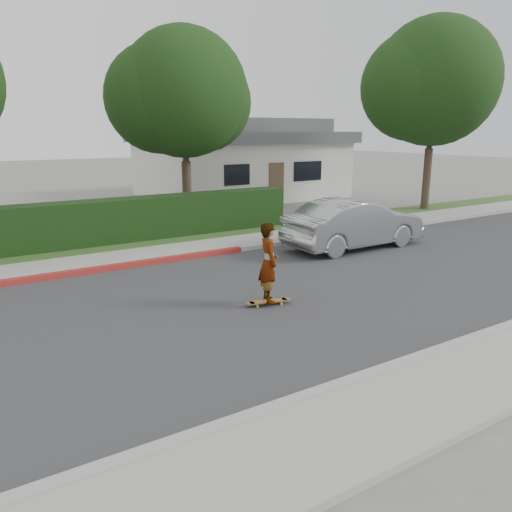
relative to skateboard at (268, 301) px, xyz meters
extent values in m
plane|color=slate|center=(0.97, 0.49, -0.09)|extent=(120.00, 120.00, 0.00)
cube|color=#2D2D30|center=(0.97, 0.49, -0.09)|extent=(60.00, 8.00, 0.01)
cube|color=#9E9E99|center=(0.97, -3.61, -0.02)|extent=(60.00, 0.20, 0.15)
cube|color=gray|center=(0.97, -4.51, -0.03)|extent=(60.00, 1.60, 0.12)
cube|color=#9E9E99|center=(0.97, 4.59, -0.02)|extent=(60.00, 0.20, 0.15)
cube|color=maroon|center=(-4.03, 4.59, -0.01)|extent=(12.00, 0.21, 0.15)
cube|color=gray|center=(0.97, 5.49, -0.03)|extent=(60.00, 1.60, 0.12)
cube|color=#2D4C1E|center=(0.97, 7.09, -0.04)|extent=(60.00, 1.60, 0.10)
cube|color=black|center=(-2.03, 7.69, 0.66)|extent=(15.00, 1.00, 1.50)
cylinder|color=#33261C|center=(2.47, 9.49, 1.17)|extent=(0.36, 0.36, 2.52)
cylinder|color=#33261C|center=(2.47, 9.49, 3.06)|extent=(0.24, 0.24, 2.10)
sphere|color=black|center=(2.47, 9.49, 4.95)|extent=(4.80, 4.80, 4.80)
sphere|color=black|center=(1.67, 9.89, 4.75)|extent=(4.08, 4.08, 4.08)
sphere|color=black|center=(3.37, 9.79, 4.65)|extent=(3.84, 3.84, 3.84)
cylinder|color=#33261C|center=(13.47, 6.99, 1.35)|extent=(0.36, 0.36, 2.88)
cylinder|color=#33261C|center=(13.47, 6.99, 3.51)|extent=(0.24, 0.24, 2.40)
sphere|color=black|center=(13.47, 6.99, 5.67)|extent=(5.60, 5.60, 5.60)
sphere|color=black|center=(12.67, 7.39, 5.47)|extent=(4.76, 4.76, 4.76)
sphere|color=black|center=(14.37, 7.29, 5.37)|extent=(4.48, 4.48, 4.48)
cube|color=beige|center=(8.97, 16.49, 1.41)|extent=(10.00, 8.00, 3.00)
cube|color=#4C4C51|center=(8.97, 16.49, 3.21)|extent=(10.60, 8.60, 0.60)
cube|color=#4C4C51|center=(8.97, 16.49, 3.81)|extent=(8.40, 6.40, 0.80)
cube|color=black|center=(6.47, 12.47, 1.51)|extent=(1.40, 0.06, 1.00)
cube|color=black|center=(10.77, 12.47, 1.51)|extent=(1.80, 0.06, 1.00)
cube|color=brown|center=(8.77, 12.47, 0.96)|extent=(0.90, 0.06, 2.10)
cylinder|color=gold|center=(-0.29, -0.01, -0.05)|extent=(0.06, 0.04, 0.06)
cylinder|color=gold|center=(-0.25, 0.14, -0.05)|extent=(0.06, 0.04, 0.06)
cylinder|color=gold|center=(0.25, -0.14, -0.05)|extent=(0.06, 0.04, 0.06)
cylinder|color=gold|center=(0.29, 0.01, -0.05)|extent=(0.06, 0.04, 0.06)
cube|color=silver|center=(-0.27, 0.06, -0.01)|extent=(0.08, 0.17, 0.02)
cube|color=silver|center=(0.27, -0.06, -0.01)|extent=(0.08, 0.17, 0.02)
cube|color=brown|center=(0.00, 0.00, 0.01)|extent=(0.85, 0.39, 0.02)
cylinder|color=brown|center=(-0.40, 0.09, 0.01)|extent=(0.24, 0.24, 0.02)
cylinder|color=brown|center=(0.40, -0.09, 0.01)|extent=(0.24, 0.24, 0.02)
imported|color=white|center=(0.00, 0.00, 0.87)|extent=(0.58, 0.72, 1.71)
imported|color=#A3A6AA|center=(5.35, 3.08, 0.70)|extent=(4.80, 1.70, 1.58)
camera|label=1|loc=(-5.68, -8.49, 3.60)|focal=35.00mm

